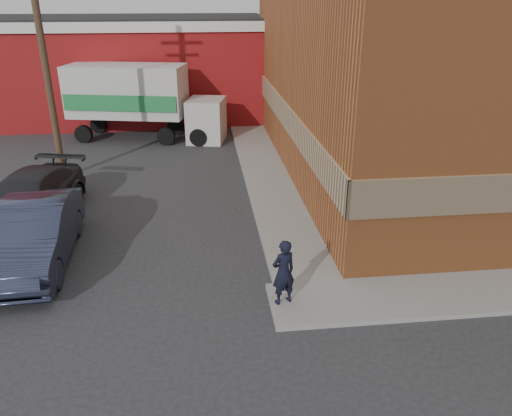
{
  "coord_description": "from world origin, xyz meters",
  "views": [
    {
      "loc": [
        -1.95,
        -10.61,
        6.83
      ],
      "look_at": [
        -0.54,
        1.74,
        1.44
      ],
      "focal_mm": 35.0,
      "sensor_mm": 36.0,
      "label": 1
    }
  ],
  "objects_px": {
    "brick_building": "(461,51)",
    "utility_pole": "(44,55)",
    "warehouse": "(128,67)",
    "sedan": "(34,235)",
    "suv_b": "(28,198)",
    "man": "(283,272)",
    "box_truck": "(142,97)"
  },
  "relations": [
    {
      "from": "warehouse",
      "to": "sedan",
      "type": "height_order",
      "value": "warehouse"
    },
    {
      "from": "man",
      "to": "suv_b",
      "type": "xyz_separation_m",
      "value": [
        -7.36,
        5.77,
        -0.18
      ]
    },
    {
      "from": "sedan",
      "to": "suv_b",
      "type": "xyz_separation_m",
      "value": [
        -1.04,
        2.92,
        -0.09
      ]
    },
    {
      "from": "suv_b",
      "to": "man",
      "type": "bearing_deg",
      "value": -25.05
    },
    {
      "from": "man",
      "to": "box_truck",
      "type": "xyz_separation_m",
      "value": [
        -4.55,
        15.3,
        1.16
      ]
    },
    {
      "from": "man",
      "to": "box_truck",
      "type": "bearing_deg",
      "value": -95.01
    },
    {
      "from": "sedan",
      "to": "warehouse",
      "type": "bearing_deg",
      "value": 85.7
    },
    {
      "from": "brick_building",
      "to": "utility_pole",
      "type": "height_order",
      "value": "brick_building"
    },
    {
      "from": "warehouse",
      "to": "utility_pole",
      "type": "relative_size",
      "value": 1.81
    },
    {
      "from": "warehouse",
      "to": "utility_pole",
      "type": "height_order",
      "value": "utility_pole"
    },
    {
      "from": "utility_pole",
      "to": "man",
      "type": "height_order",
      "value": "utility_pole"
    },
    {
      "from": "utility_pole",
      "to": "sedan",
      "type": "relative_size",
      "value": 1.77
    },
    {
      "from": "box_truck",
      "to": "brick_building",
      "type": "bearing_deg",
      "value": -10.08
    },
    {
      "from": "brick_building",
      "to": "utility_pole",
      "type": "distance_m",
      "value": 16.0
    },
    {
      "from": "utility_pole",
      "to": "warehouse",
      "type": "bearing_deg",
      "value": 82.23
    },
    {
      "from": "warehouse",
      "to": "box_truck",
      "type": "bearing_deg",
      "value": -77.28
    },
    {
      "from": "brick_building",
      "to": "man",
      "type": "xyz_separation_m",
      "value": [
        -8.7,
        -9.84,
        -3.75
      ]
    },
    {
      "from": "suv_b",
      "to": "brick_building",
      "type": "bearing_deg",
      "value": 27.25
    },
    {
      "from": "brick_building",
      "to": "sedan",
      "type": "xyz_separation_m",
      "value": [
        -15.02,
        -6.99,
        -3.84
      ]
    },
    {
      "from": "brick_building",
      "to": "suv_b",
      "type": "height_order",
      "value": "brick_building"
    },
    {
      "from": "suv_b",
      "to": "box_truck",
      "type": "xyz_separation_m",
      "value": [
        2.82,
        9.53,
        1.34
      ]
    },
    {
      "from": "utility_pole",
      "to": "suv_b",
      "type": "height_order",
      "value": "utility_pole"
    },
    {
      "from": "warehouse",
      "to": "sedan",
      "type": "distance_m",
      "value": 18.11
    },
    {
      "from": "warehouse",
      "to": "box_truck",
      "type": "distance_m",
      "value": 5.73
    },
    {
      "from": "brick_building",
      "to": "suv_b",
      "type": "distance_m",
      "value": 17.03
    },
    {
      "from": "warehouse",
      "to": "utility_pole",
      "type": "distance_m",
      "value": 11.27
    },
    {
      "from": "man",
      "to": "box_truck",
      "type": "relative_size",
      "value": 0.21
    },
    {
      "from": "brick_building",
      "to": "suv_b",
      "type": "xyz_separation_m",
      "value": [
        -16.06,
        -4.07,
        -3.93
      ]
    },
    {
      "from": "suv_b",
      "to": "box_truck",
      "type": "height_order",
      "value": "box_truck"
    },
    {
      "from": "man",
      "to": "sedan",
      "type": "bearing_deg",
      "value": -45.83
    },
    {
      "from": "brick_building",
      "to": "sedan",
      "type": "bearing_deg",
      "value": -155.05
    },
    {
      "from": "brick_building",
      "to": "box_truck",
      "type": "distance_m",
      "value": 14.56
    }
  ]
}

